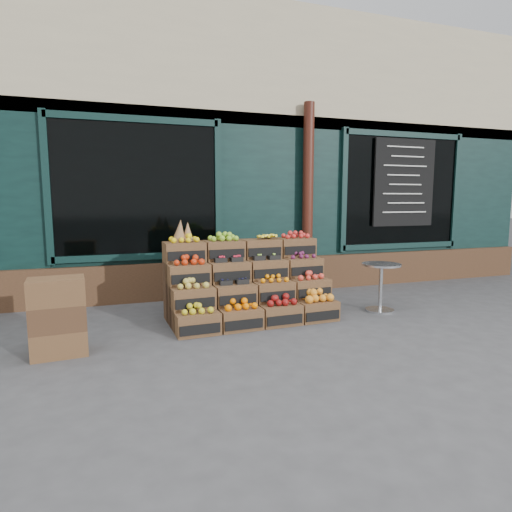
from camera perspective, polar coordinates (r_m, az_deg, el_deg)
name	(u,v)px	position (r m, az deg, el deg)	size (l,w,h in m)	color
ground	(290,332)	(5.30, 4.57, -10.01)	(60.00, 60.00, 0.00)	#414144
shop_facade	(201,164)	(9.98, -7.30, 12.12)	(12.00, 6.24, 4.80)	black
crate_display	(248,288)	(5.78, -1.13, -4.25)	(2.18, 1.13, 1.34)	brown
spare_crates	(58,317)	(4.87, -24.89, -7.37)	(0.57, 0.41, 0.81)	brown
bistro_table	(381,282)	(6.37, 16.30, -3.30)	(0.55, 0.55, 0.69)	#B1B4B8
shopkeeper	(118,236)	(7.40, -17.94, 2.58)	(0.73, 0.48, 2.00)	#195727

